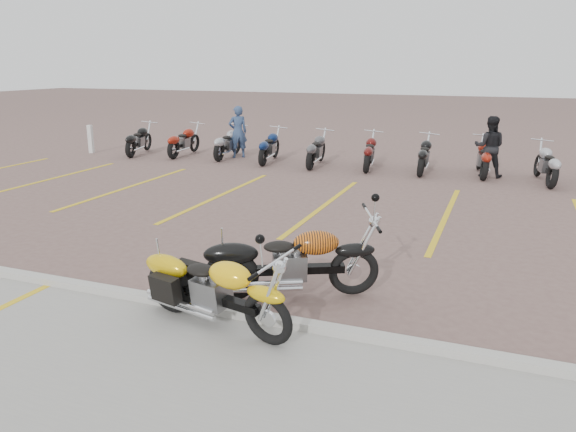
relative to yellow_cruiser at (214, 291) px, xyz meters
name	(u,v)px	position (x,y,z in m)	size (l,w,h in m)	color
ground	(250,261)	(-0.59, 2.29, -0.47)	(100.00, 100.00, 0.00)	#745A53
concrete_apron	(46,415)	(-0.59, -2.21, -0.46)	(60.00, 5.00, 0.01)	#9E9B93
curb	(187,305)	(-0.59, 0.29, -0.41)	(60.00, 0.18, 0.12)	#ADAAA3
parking_stripes	(324,205)	(-0.59, 6.29, -0.46)	(38.00, 5.50, 0.01)	gold
yellow_cruiser	(214,291)	(0.00, 0.00, 0.00)	(2.26, 0.68, 0.94)	black
flame_cruiser	(288,265)	(0.54, 1.13, 0.03)	(2.23, 1.22, 1.00)	black
person_a	(238,132)	(-5.41, 11.64, 0.41)	(0.64, 0.42, 1.76)	navy
person_b	(490,147)	(2.73, 11.20, 0.40)	(0.84, 0.65, 1.73)	black
bollard	(91,139)	(-10.81, 10.61, 0.03)	(0.15, 0.15, 1.00)	silver
bg_bike_row	(451,156)	(1.71, 11.13, 0.08)	(22.39, 2.07, 1.10)	black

